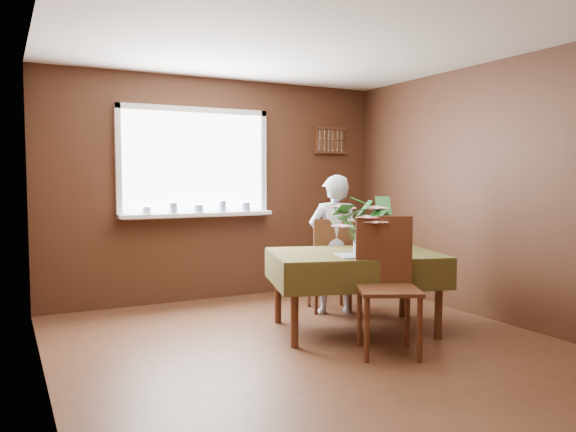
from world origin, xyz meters
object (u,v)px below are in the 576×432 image
dining_table (354,262)px  seated_woman (334,244)px  flower_bouquet (360,221)px  chair_far (331,261)px  chair_near (386,279)px

dining_table → seated_woman: 0.68m
flower_bouquet → chair_far: bearing=72.9°
seated_woman → chair_far: bearing=-70.6°
chair_far → flower_bouquet: size_ratio=1.79×
chair_far → seated_woman: 0.19m
dining_table → flower_bouquet: size_ratio=3.14×
chair_near → seated_woman: seated_woman is taller
seated_woman → flower_bouquet: seated_woman is taller
seated_woman → flower_bouquet: 0.96m
chair_near → dining_table: bearing=106.7°
chair_near → flower_bouquet: 0.59m
dining_table → chair_near: 0.62m
chair_far → flower_bouquet: (-0.28, -0.92, 0.49)m
chair_far → seated_woman: (0.00, -0.05, 0.18)m
chair_far → seated_woman: size_ratio=0.69×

